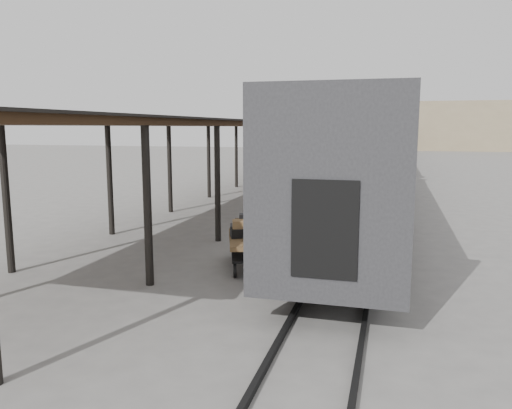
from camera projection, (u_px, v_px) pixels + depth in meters
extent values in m
plane|color=slate|center=(228.00, 267.00, 13.90)|extent=(160.00, 160.00, 0.00)
cube|color=silver|center=(364.00, 158.00, 20.28)|extent=(3.00, 24.00, 2.90)
cube|color=#28282B|center=(326.00, 198.00, 8.94)|extent=(3.04, 0.22, 3.50)
cube|color=black|center=(327.00, 136.00, 20.54)|extent=(0.04, 22.08, 0.65)
cube|color=black|center=(363.00, 200.00, 20.54)|extent=(2.55, 23.04, 0.50)
cube|color=silver|center=(381.00, 141.00, 45.05)|extent=(3.00, 24.00, 2.90)
cube|color=#28282B|center=(376.00, 146.00, 33.71)|extent=(3.04, 0.22, 3.50)
cube|color=black|center=(364.00, 131.00, 45.31)|extent=(0.04, 22.08, 0.65)
cube|color=black|center=(380.00, 160.00, 45.31)|extent=(2.55, 23.04, 0.50)
cube|color=silver|center=(386.00, 136.00, 69.82)|extent=(3.00, 24.00, 2.90)
cube|color=#28282B|center=(384.00, 138.00, 58.48)|extent=(3.04, 0.22, 3.50)
cube|color=black|center=(375.00, 130.00, 70.08)|extent=(0.04, 22.08, 0.65)
cube|color=black|center=(385.00, 148.00, 70.08)|extent=(2.55, 23.04, 0.50)
cube|color=black|center=(294.00, 196.00, 12.58)|extent=(0.50, 1.70, 2.00)
imported|color=beige|center=(294.00, 201.00, 12.60)|extent=(0.72, 0.89, 1.72)
cube|color=olive|center=(277.00, 225.00, 12.65)|extent=(0.57, 0.25, 0.42)
cube|color=#422B19|center=(287.00, 125.00, 37.04)|extent=(4.60, 64.00, 0.18)
cube|color=black|center=(287.00, 124.00, 37.02)|extent=(4.90, 64.30, 0.06)
cylinder|color=black|center=(260.00, 152.00, 37.88)|extent=(0.20, 0.20, 4.00)
cylinder|color=black|center=(319.00, 141.00, 67.41)|extent=(0.20, 0.20, 4.00)
cylinder|color=black|center=(314.00, 153.00, 36.81)|extent=(0.20, 0.20, 4.00)
cylinder|color=black|center=(350.00, 141.00, 66.34)|extent=(0.20, 0.20, 4.00)
cube|color=black|center=(372.00, 169.00, 45.63)|extent=(0.10, 150.00, 0.12)
cube|color=black|center=(388.00, 169.00, 45.25)|extent=(0.10, 150.00, 0.12)
cube|color=tan|center=(454.00, 126.00, 83.92)|extent=(18.00, 10.00, 8.00)
cube|color=tan|center=(316.00, 132.00, 94.17)|extent=(12.00, 8.00, 6.00)
cube|color=brown|center=(252.00, 239.00, 13.80)|extent=(1.97, 2.68, 0.12)
cube|color=black|center=(252.00, 251.00, 13.85)|extent=(1.84, 2.55, 0.06)
cylinder|color=black|center=(235.00, 270.00, 12.92)|extent=(0.21, 0.40, 0.40)
cylinder|color=black|center=(273.00, 269.00, 12.99)|extent=(0.21, 0.40, 0.40)
cylinder|color=black|center=(233.00, 252.00, 14.80)|extent=(0.21, 0.40, 0.40)
cylinder|color=black|center=(267.00, 251.00, 14.86)|extent=(0.21, 0.40, 0.40)
cube|color=#363638|center=(242.00, 229.00, 14.31)|extent=(0.82, 0.68, 0.24)
cube|color=olive|center=(263.00, 228.00, 14.48)|extent=(0.65, 0.52, 0.21)
cube|color=black|center=(242.00, 233.00, 13.75)|extent=(0.73, 0.64, 0.24)
cube|color=#414429|center=(261.00, 233.00, 13.90)|extent=(0.59, 0.49, 0.18)
cube|color=#49361D|center=(244.00, 222.00, 14.23)|extent=(0.58, 0.47, 0.18)
cube|color=olive|center=(242.00, 224.00, 13.79)|extent=(0.65, 0.55, 0.22)
cube|color=#363638|center=(246.00, 216.00, 14.19)|extent=(0.46, 0.38, 0.14)
cube|color=black|center=(259.00, 227.00, 13.91)|extent=(0.42, 0.33, 0.14)
cube|color=maroon|center=(267.00, 184.00, 30.04)|extent=(1.18, 1.53, 0.81)
cube|color=maroon|center=(267.00, 174.00, 30.31)|extent=(0.89, 0.75, 0.31)
cylinder|color=black|center=(262.00, 190.00, 29.59)|extent=(0.20, 0.34, 0.32)
cylinder|color=black|center=(274.00, 190.00, 29.62)|extent=(0.20, 0.34, 0.32)
cylinder|color=black|center=(261.00, 188.00, 30.56)|extent=(0.20, 0.34, 0.32)
cylinder|color=black|center=(272.00, 188.00, 30.60)|extent=(0.20, 0.34, 0.32)
imported|color=navy|center=(254.00, 210.00, 12.97)|extent=(0.66, 0.76, 1.74)
imported|color=black|center=(287.00, 177.00, 28.87)|extent=(1.18, 0.54, 1.97)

